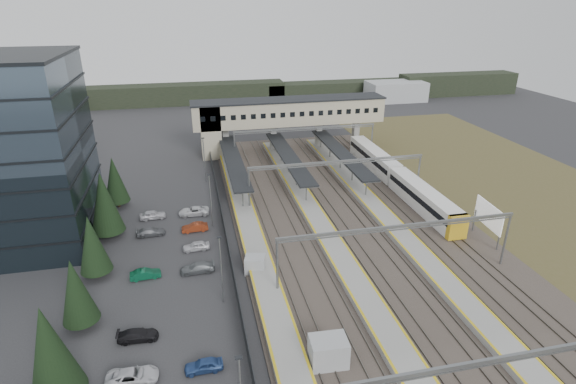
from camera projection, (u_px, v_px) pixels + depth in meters
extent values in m
plane|color=#2B2B2D|center=(281.00, 256.00, 57.38)|extent=(220.00, 220.00, 0.00)
cone|color=black|center=(50.00, 350.00, 34.87)|extent=(4.26, 4.26, 8.20)
cylinder|color=black|center=(83.00, 322.00, 44.72)|extent=(0.44, 0.44, 1.20)
cone|color=black|center=(76.00, 290.00, 43.21)|extent=(3.54, 3.54, 6.80)
cylinder|color=black|center=(98.00, 273.00, 52.78)|extent=(0.44, 0.44, 1.20)
cone|color=black|center=(92.00, 244.00, 51.24)|extent=(3.64, 3.64, 7.00)
cylinder|color=black|center=(110.00, 233.00, 61.75)|extent=(0.44, 0.44, 1.20)
cone|color=black|center=(104.00, 202.00, 59.90)|extent=(4.42, 4.42, 8.50)
cylinder|color=black|center=(119.00, 203.00, 70.71)|extent=(0.44, 0.44, 1.20)
cone|color=black|center=(115.00, 179.00, 69.12)|extent=(3.74, 3.74, 7.20)
imported|color=silver|center=(133.00, 376.00, 38.27)|extent=(4.48, 2.21, 1.22)
imported|color=black|center=(138.00, 335.00, 43.05)|extent=(3.89, 1.69, 1.11)
imported|color=#0C4F33|center=(145.00, 274.00, 52.54)|extent=(3.61, 1.51, 1.16)
imported|color=#56595D|center=(151.00, 232.00, 62.04)|extent=(4.05, 1.90, 1.14)
imported|color=silver|center=(153.00, 215.00, 66.76)|extent=(3.90, 1.82, 1.29)
imported|color=navy|center=(204.00, 365.00, 39.48)|extent=(3.41, 1.41, 1.16)
imported|color=slate|center=(197.00, 268.00, 53.72)|extent=(4.16, 1.77, 1.20)
imported|color=silver|center=(196.00, 246.00, 58.47)|extent=(3.52, 1.54, 1.18)
imported|color=maroon|center=(195.00, 227.00, 63.22)|extent=(3.72, 1.45, 1.21)
imported|color=silver|center=(194.00, 211.00, 67.96)|extent=(4.63, 2.27, 1.27)
cube|color=black|center=(238.00, 358.00, 30.22)|extent=(0.50, 0.25, 0.15)
cylinder|color=slate|center=(221.00, 271.00, 47.04)|extent=(0.16, 0.16, 8.00)
cube|color=black|center=(219.00, 237.00, 45.45)|extent=(0.50, 0.25, 0.15)
cylinder|color=slate|center=(211.00, 201.00, 63.17)|extent=(0.16, 0.16, 8.00)
cube|color=black|center=(209.00, 175.00, 61.59)|extent=(0.50, 0.25, 0.15)
cylinder|color=slate|center=(204.00, 160.00, 79.31)|extent=(0.16, 0.16, 8.00)
cube|color=black|center=(203.00, 138.00, 77.72)|extent=(0.50, 0.25, 0.15)
cube|color=#26282B|center=(226.00, 236.00, 60.18)|extent=(0.08, 90.00, 2.00)
cube|color=#A4A7AA|center=(328.00, 352.00, 39.83)|extent=(3.44, 2.60, 2.76)
cube|color=#A4A7AA|center=(255.00, 265.00, 53.47)|extent=(2.77, 2.50, 2.14)
cube|color=#3D352D|center=(356.00, 228.00, 64.20)|extent=(34.00, 90.00, 0.20)
cube|color=#59544C|center=(268.00, 236.00, 61.61)|extent=(0.08, 90.00, 0.14)
cube|color=#59544C|center=(279.00, 235.00, 61.90)|extent=(0.08, 90.00, 0.14)
cube|color=#59544C|center=(297.00, 233.00, 62.40)|extent=(0.08, 90.00, 0.14)
cube|color=#59544C|center=(307.00, 232.00, 62.69)|extent=(0.08, 90.00, 0.14)
cube|color=#59544C|center=(338.00, 228.00, 63.59)|extent=(0.08, 90.00, 0.14)
cube|color=#59544C|center=(347.00, 227.00, 63.88)|extent=(0.08, 90.00, 0.14)
cube|color=#59544C|center=(364.00, 226.00, 64.39)|extent=(0.08, 90.00, 0.14)
cube|color=#59544C|center=(374.00, 225.00, 64.67)|extent=(0.08, 90.00, 0.14)
cube|color=#59544C|center=(403.00, 221.00, 65.57)|extent=(0.08, 90.00, 0.14)
cube|color=#59544C|center=(412.00, 220.00, 65.86)|extent=(0.08, 90.00, 0.14)
cube|color=#59544C|center=(428.00, 219.00, 66.37)|extent=(0.08, 90.00, 0.14)
cube|color=#59544C|center=(437.00, 218.00, 66.65)|extent=(0.08, 90.00, 0.14)
cube|color=gray|center=(252.00, 236.00, 61.09)|extent=(3.20, 82.00, 0.90)
cube|color=gold|center=(241.00, 235.00, 60.62)|extent=(0.25, 82.00, 0.02)
cube|color=gold|center=(262.00, 232.00, 61.20)|extent=(0.25, 82.00, 0.02)
cube|color=gray|center=(322.00, 229.00, 63.07)|extent=(3.20, 82.00, 0.90)
cube|color=gold|center=(312.00, 227.00, 62.60)|extent=(0.25, 82.00, 0.02)
cube|color=gold|center=(332.00, 225.00, 63.18)|extent=(0.25, 82.00, 0.02)
cube|color=gray|center=(388.00, 222.00, 65.06)|extent=(3.20, 82.00, 0.90)
cube|color=gold|center=(379.00, 220.00, 64.59)|extent=(0.25, 82.00, 0.02)
cube|color=gold|center=(398.00, 218.00, 65.16)|extent=(0.25, 82.00, 0.02)
cube|color=black|center=(233.00, 160.00, 79.40)|extent=(3.00, 30.00, 0.25)
cube|color=slate|center=(233.00, 161.00, 79.46)|extent=(3.10, 30.00, 0.12)
cylinder|color=slate|center=(243.00, 197.00, 68.38)|extent=(0.20, 0.20, 3.10)
cylinder|color=slate|center=(238.00, 182.00, 74.21)|extent=(0.20, 0.20, 3.10)
cylinder|color=slate|center=(234.00, 168.00, 80.04)|extent=(0.20, 0.20, 3.10)
cylinder|color=slate|center=(230.00, 157.00, 85.86)|extent=(0.20, 0.20, 3.10)
cylinder|color=slate|center=(227.00, 147.00, 91.69)|extent=(0.20, 0.20, 3.10)
cube|color=black|center=(288.00, 156.00, 81.38)|extent=(3.00, 30.00, 0.25)
cube|color=slate|center=(288.00, 157.00, 81.44)|extent=(3.10, 30.00, 0.12)
cylinder|color=slate|center=(306.00, 192.00, 70.37)|extent=(0.20, 0.20, 3.10)
cylinder|color=slate|center=(297.00, 177.00, 76.19)|extent=(0.20, 0.20, 3.10)
cylinder|color=slate|center=(288.00, 164.00, 82.02)|extent=(0.20, 0.20, 3.10)
cylinder|color=slate|center=(281.00, 153.00, 87.84)|extent=(0.20, 0.20, 3.10)
cylinder|color=slate|center=(275.00, 143.00, 93.67)|extent=(0.20, 0.20, 3.10)
cube|color=black|center=(341.00, 152.00, 83.37)|extent=(3.00, 30.00, 0.25)
cube|color=slate|center=(341.00, 153.00, 83.43)|extent=(3.10, 30.00, 0.12)
cylinder|color=slate|center=(366.00, 186.00, 72.35)|extent=(0.20, 0.20, 3.10)
cylinder|color=slate|center=(352.00, 172.00, 78.17)|extent=(0.20, 0.20, 3.10)
cylinder|color=slate|center=(340.00, 160.00, 84.00)|extent=(0.20, 0.20, 3.10)
cylinder|color=slate|center=(330.00, 150.00, 89.83)|extent=(0.20, 0.20, 3.10)
cylinder|color=slate|center=(321.00, 140.00, 95.65)|extent=(0.20, 0.20, 3.10)
cube|color=#AFA98C|center=(289.00, 112.00, 93.74)|extent=(40.00, 6.00, 5.00)
cube|color=black|center=(289.00, 99.00, 92.73)|extent=(40.40, 6.40, 0.30)
cube|color=#AFA98C|center=(210.00, 130.00, 91.66)|extent=(4.00, 6.00, 11.00)
cube|color=black|center=(203.00, 119.00, 87.42)|extent=(1.00, 0.06, 1.00)
cube|color=black|center=(213.00, 119.00, 87.82)|extent=(1.00, 0.06, 1.00)
cube|color=black|center=(223.00, 118.00, 88.22)|extent=(1.00, 0.06, 1.00)
cube|color=black|center=(233.00, 118.00, 88.61)|extent=(1.00, 0.06, 1.00)
cube|color=black|center=(243.00, 117.00, 89.01)|extent=(1.00, 0.06, 1.00)
cube|color=black|center=(253.00, 117.00, 89.40)|extent=(1.00, 0.06, 1.00)
cube|color=black|center=(263.00, 116.00, 89.80)|extent=(1.00, 0.06, 1.00)
cube|color=black|center=(273.00, 116.00, 90.20)|extent=(1.00, 0.06, 1.00)
cube|color=black|center=(283.00, 115.00, 90.59)|extent=(1.00, 0.06, 1.00)
cube|color=black|center=(292.00, 115.00, 90.99)|extent=(1.00, 0.06, 1.00)
cube|color=black|center=(302.00, 114.00, 91.39)|extent=(1.00, 0.06, 1.00)
cube|color=black|center=(311.00, 114.00, 91.78)|extent=(1.00, 0.06, 1.00)
cube|color=black|center=(321.00, 113.00, 92.18)|extent=(1.00, 0.06, 1.00)
cube|color=black|center=(330.00, 113.00, 92.58)|extent=(1.00, 0.06, 1.00)
cube|color=black|center=(339.00, 112.00, 92.97)|extent=(1.00, 0.06, 1.00)
cube|color=black|center=(349.00, 112.00, 93.37)|extent=(1.00, 0.06, 1.00)
cube|color=black|center=(358.00, 111.00, 93.77)|extent=(1.00, 0.06, 1.00)
cube|color=black|center=(367.00, 111.00, 94.16)|extent=(1.00, 0.06, 1.00)
cube|color=black|center=(376.00, 110.00, 94.56)|extent=(1.00, 0.06, 1.00)
cube|color=gray|center=(219.00, 141.00, 92.95)|extent=(1.20, 1.60, 6.00)
cube|color=gray|center=(226.00, 141.00, 93.24)|extent=(1.20, 1.60, 6.00)
cube|color=gray|center=(273.00, 138.00, 95.22)|extent=(1.20, 1.60, 6.00)
cube|color=gray|center=(318.00, 135.00, 97.21)|extent=(1.20, 1.60, 6.00)
cube|color=gray|center=(355.00, 133.00, 98.89)|extent=(1.20, 1.60, 6.00)
cube|color=slate|center=(524.00, 354.00, 31.89)|extent=(28.40, 0.25, 0.35)
cube|color=slate|center=(523.00, 359.00, 32.05)|extent=(28.40, 0.12, 0.12)
cylinder|color=slate|center=(277.00, 268.00, 48.43)|extent=(0.28, 0.28, 7.00)
cylinder|color=slate|center=(505.00, 240.00, 53.98)|extent=(0.28, 0.28, 7.00)
cube|color=slate|center=(401.00, 226.00, 49.81)|extent=(28.40, 0.25, 0.35)
cube|color=slate|center=(400.00, 229.00, 49.97)|extent=(28.40, 0.12, 0.12)
cylinder|color=slate|center=(249.00, 190.00, 68.15)|extent=(0.28, 0.28, 7.00)
cylinder|color=slate|center=(418.00, 176.00, 73.70)|extent=(0.28, 0.28, 7.00)
cube|color=slate|center=(338.00, 162.00, 69.53)|extent=(28.40, 0.25, 0.35)
cube|color=slate|center=(338.00, 164.00, 69.69)|extent=(28.40, 0.12, 0.12)
cylinder|color=slate|center=(235.00, 150.00, 86.07)|extent=(0.28, 0.28, 7.00)
cylinder|color=slate|center=(372.00, 141.00, 91.62)|extent=(0.28, 0.28, 7.00)
cube|color=slate|center=(306.00, 128.00, 87.46)|extent=(28.40, 0.25, 0.35)
cube|color=slate|center=(306.00, 130.00, 87.62)|extent=(28.40, 0.12, 0.12)
cube|color=white|center=(423.00, 199.00, 68.61)|extent=(2.73, 18.93, 3.52)
cube|color=black|center=(424.00, 197.00, 68.46)|extent=(2.79, 18.33, 0.88)
cube|color=slate|center=(422.00, 208.00, 69.21)|extent=(2.34, 17.53, 0.49)
cube|color=white|center=(374.00, 158.00, 86.12)|extent=(2.73, 18.93, 3.52)
cube|color=black|center=(374.00, 156.00, 85.97)|extent=(2.79, 18.33, 0.88)
cube|color=slate|center=(373.00, 166.00, 86.72)|extent=(2.34, 17.53, 0.49)
cube|color=gold|center=(457.00, 227.00, 60.22)|extent=(2.75, 0.90, 3.52)
cylinder|color=slate|center=(499.00, 239.00, 57.80)|extent=(0.20, 0.20, 3.40)
cylinder|color=slate|center=(474.00, 221.00, 62.61)|extent=(0.20, 0.20, 3.40)
cube|color=white|center=(489.00, 215.00, 59.34)|extent=(0.68, 6.36, 3.19)
cube|color=#4E4A25|center=(553.00, 207.00, 70.77)|extent=(34.00, 120.00, 0.06)
cube|color=black|center=(188.00, 94.00, 139.36)|extent=(60.00, 8.00, 6.00)
cube|color=black|center=(341.00, 89.00, 149.47)|extent=(50.00, 8.00, 5.00)
cube|color=black|center=(458.00, 84.00, 152.52)|extent=(40.00, 8.00, 7.00)
cube|color=black|center=(27.00, 104.00, 127.95)|extent=(30.00, 8.00, 5.00)
cube|color=#A4A7AA|center=(396.00, 91.00, 143.28)|extent=(18.00, 10.00, 6.00)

